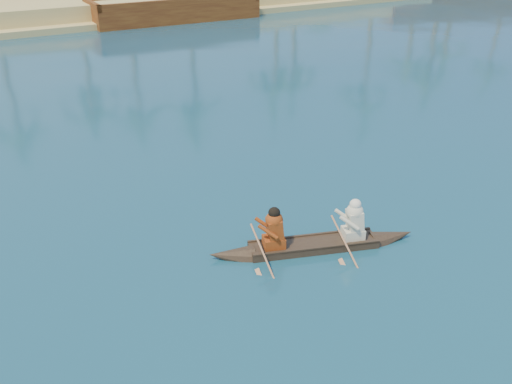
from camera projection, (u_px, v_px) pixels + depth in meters
ground at (352, 149)px, 17.11m from camera, size 160.00×160.00×0.00m
canoe at (314, 239)px, 11.99m from camera, size 4.44×1.97×1.23m
barge_mid at (174, 10)px, 36.45m from camera, size 10.69×3.82×1.77m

